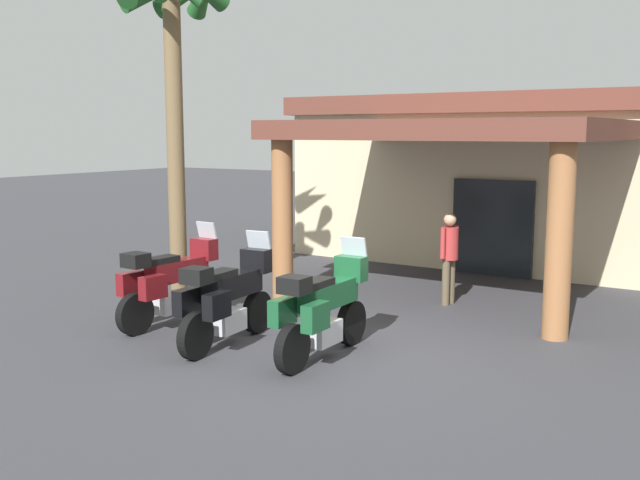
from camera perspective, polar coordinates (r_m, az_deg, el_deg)
ground_plane at (r=10.68m, az=1.96°, el=-8.52°), size 80.00×80.00×0.00m
motel_building at (r=19.32m, az=16.69°, el=4.90°), size 11.12×11.96×3.97m
motorcycle_maroon at (r=12.06m, az=-11.62°, el=-3.29°), size 0.73×2.21×1.61m
motorcycle_black at (r=10.76m, az=-7.29°, el=-4.61°), size 0.72×2.21×1.61m
motorcycle_green at (r=10.06m, az=0.22°, el=-5.46°), size 0.70×2.21×1.61m
pedestrian at (r=13.39m, az=10.07°, el=-0.93°), size 0.32×0.52×1.67m
palm_tree_roadside at (r=13.68m, az=-11.53°, el=15.20°), size 2.10×2.11×6.24m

